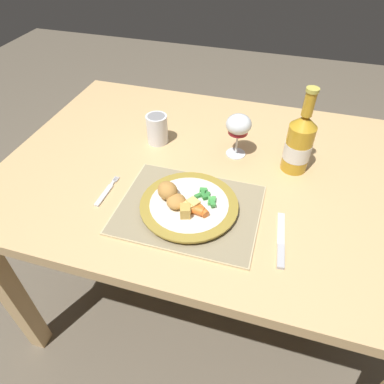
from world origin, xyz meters
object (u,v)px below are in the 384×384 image
object	(u,v)px
fork	(106,193)
dinner_plate	(189,206)
dining_table	(212,188)
drinking_cup	(157,128)
table_knife	(281,244)
wine_glass	(239,126)
bottle	(299,143)

from	to	relation	value
fork	dinner_plate	bearing A→B (deg)	1.16
dining_table	fork	world-z (taller)	fork
dinner_plate	drinking_cup	world-z (taller)	drinking_cup
dining_table	table_knife	xyz separation A→B (m)	(0.23, -0.25, 0.09)
dining_table	table_knife	world-z (taller)	table_knife
wine_glass	bottle	bearing A→B (deg)	-6.41
dining_table	dinner_plate	world-z (taller)	dinner_plate
table_knife	wine_glass	world-z (taller)	wine_glass
drinking_cup	bottle	bearing A→B (deg)	-2.18
dining_table	drinking_cup	world-z (taller)	drinking_cup
bottle	drinking_cup	bearing A→B (deg)	177.82
dinner_plate	table_knife	bearing A→B (deg)	-11.44
table_knife	wine_glass	bearing A→B (deg)	117.92
dining_table	table_knife	distance (m)	0.36
wine_glass	table_knife	bearing A→B (deg)	-62.08
table_knife	dinner_plate	bearing A→B (deg)	168.56
fork	drinking_cup	bearing A→B (deg)	79.94
dining_table	drinking_cup	bearing A→B (deg)	158.68
dining_table	wine_glass	bearing A→B (deg)	57.43
drinking_cup	wine_glass	bearing A→B (deg)	0.75
dinner_plate	bottle	distance (m)	0.38
fork	table_knife	size ratio (longest dim) A/B	0.71
table_knife	bottle	distance (m)	0.33
table_knife	wine_glass	distance (m)	0.40
fork	bottle	size ratio (longest dim) A/B	0.49
dining_table	fork	xyz separation A→B (m)	(-0.26, -0.21, 0.09)
dining_table	bottle	xyz separation A→B (m)	(0.24, 0.07, 0.18)
table_knife	dining_table	bearing A→B (deg)	133.02
dinner_plate	wine_glass	world-z (taller)	wine_glass
fork	bottle	distance (m)	0.58
dining_table	dinner_plate	size ratio (longest dim) A/B	4.93
table_knife	drinking_cup	bearing A→B (deg)	143.23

